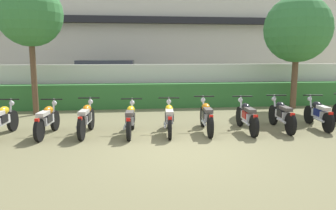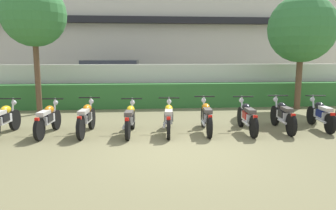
{
  "view_description": "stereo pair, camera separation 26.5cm",
  "coord_description": "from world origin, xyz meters",
  "px_view_note": "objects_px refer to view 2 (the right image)",
  "views": [
    {
      "loc": [
        -1.05,
        -6.92,
        2.16
      ],
      "look_at": [
        0.0,
        2.01,
        0.74
      ],
      "focal_mm": 34.04,
      "sensor_mm": 36.0,
      "label": 1
    },
    {
      "loc": [
        -0.78,
        -6.95,
        2.16
      ],
      "look_at": [
        0.0,
        2.01,
        0.74
      ],
      "focal_mm": 34.04,
      "sensor_mm": 36.0,
      "label": 2
    }
  ],
  "objects_px": {
    "tree_near_inspector": "(34,15)",
    "motorcycle_in_row_4": "(130,119)",
    "motorcycle_in_row_7": "(247,116)",
    "motorcycle_in_row_8": "(283,115)",
    "tree_far_side": "(302,29)",
    "motorcycle_in_row_2": "(48,119)",
    "motorcycle_in_row_5": "(169,118)",
    "parked_car": "(114,79)",
    "motorcycle_in_row_3": "(86,118)",
    "motorcycle_in_row_1": "(4,119)",
    "motorcycle_in_row_6": "(206,116)",
    "motorcycle_in_row_9": "(321,114)"
  },
  "relations": [
    {
      "from": "motorcycle_in_row_3",
      "to": "motorcycle_in_row_2",
      "type": "bearing_deg",
      "value": 93.99
    },
    {
      "from": "motorcycle_in_row_5",
      "to": "motorcycle_in_row_7",
      "type": "xyz_separation_m",
      "value": [
        2.21,
        -0.02,
        0.01
      ]
    },
    {
      "from": "tree_near_inspector",
      "to": "motorcycle_in_row_8",
      "type": "height_order",
      "value": "tree_near_inspector"
    },
    {
      "from": "motorcycle_in_row_8",
      "to": "tree_near_inspector",
      "type": "bearing_deg",
      "value": 71.91
    },
    {
      "from": "motorcycle_in_row_5",
      "to": "motorcycle_in_row_9",
      "type": "relative_size",
      "value": 1.03
    },
    {
      "from": "parked_car",
      "to": "tree_far_side",
      "type": "relative_size",
      "value": 1.03
    },
    {
      "from": "tree_near_inspector",
      "to": "tree_far_side",
      "type": "relative_size",
      "value": 1.05
    },
    {
      "from": "tree_near_inspector",
      "to": "motorcycle_in_row_2",
      "type": "relative_size",
      "value": 2.63
    },
    {
      "from": "parked_car",
      "to": "motorcycle_in_row_3",
      "type": "relative_size",
      "value": 2.49
    },
    {
      "from": "parked_car",
      "to": "motorcycle_in_row_5",
      "type": "height_order",
      "value": "parked_car"
    },
    {
      "from": "motorcycle_in_row_4",
      "to": "motorcycle_in_row_7",
      "type": "bearing_deg",
      "value": -85.71
    },
    {
      "from": "parked_car",
      "to": "tree_far_side",
      "type": "bearing_deg",
      "value": -24.3
    },
    {
      "from": "tree_near_inspector",
      "to": "parked_car",
      "type": "bearing_deg",
      "value": 59.86
    },
    {
      "from": "motorcycle_in_row_2",
      "to": "motorcycle_in_row_3",
      "type": "xyz_separation_m",
      "value": [
        1.02,
        -0.01,
        0.01
      ]
    },
    {
      "from": "tree_far_side",
      "to": "motorcycle_in_row_1",
      "type": "relative_size",
      "value": 2.45
    },
    {
      "from": "motorcycle_in_row_7",
      "to": "motorcycle_in_row_9",
      "type": "height_order",
      "value": "motorcycle_in_row_7"
    },
    {
      "from": "tree_near_inspector",
      "to": "motorcycle_in_row_6",
      "type": "height_order",
      "value": "tree_near_inspector"
    },
    {
      "from": "motorcycle_in_row_2",
      "to": "motorcycle_in_row_4",
      "type": "bearing_deg",
      "value": -87.9
    },
    {
      "from": "tree_far_side",
      "to": "motorcycle_in_row_2",
      "type": "relative_size",
      "value": 2.49
    },
    {
      "from": "motorcycle_in_row_1",
      "to": "motorcycle_in_row_6",
      "type": "relative_size",
      "value": 0.93
    },
    {
      "from": "tree_near_inspector",
      "to": "motorcycle_in_row_2",
      "type": "distance_m",
      "value": 4.65
    },
    {
      "from": "motorcycle_in_row_8",
      "to": "motorcycle_in_row_7",
      "type": "bearing_deg",
      "value": 98.8
    },
    {
      "from": "motorcycle_in_row_9",
      "to": "motorcycle_in_row_5",
      "type": "bearing_deg",
      "value": 98.4
    },
    {
      "from": "motorcycle_in_row_2",
      "to": "tree_near_inspector",
      "type": "bearing_deg",
      "value": 25.89
    },
    {
      "from": "motorcycle_in_row_1",
      "to": "motorcycle_in_row_6",
      "type": "distance_m",
      "value": 5.5
    },
    {
      "from": "motorcycle_in_row_4",
      "to": "motorcycle_in_row_6",
      "type": "bearing_deg",
      "value": -83.77
    },
    {
      "from": "tree_far_side",
      "to": "motorcycle_in_row_4",
      "type": "xyz_separation_m",
      "value": [
        -6.57,
        -3.59,
        -2.71
      ]
    },
    {
      "from": "motorcycle_in_row_1",
      "to": "motorcycle_in_row_6",
      "type": "xyz_separation_m",
      "value": [
        5.5,
        -0.11,
        0.0
      ]
    },
    {
      "from": "motorcycle_in_row_7",
      "to": "motorcycle_in_row_9",
      "type": "relative_size",
      "value": 1.08
    },
    {
      "from": "motorcycle_in_row_2",
      "to": "motorcycle_in_row_4",
      "type": "height_order",
      "value": "motorcycle_in_row_2"
    },
    {
      "from": "motorcycle_in_row_2",
      "to": "motorcycle_in_row_5",
      "type": "height_order",
      "value": "motorcycle_in_row_2"
    },
    {
      "from": "motorcycle_in_row_3",
      "to": "motorcycle_in_row_6",
      "type": "height_order",
      "value": "motorcycle_in_row_3"
    },
    {
      "from": "motorcycle_in_row_6",
      "to": "parked_car",
      "type": "bearing_deg",
      "value": 27.4
    },
    {
      "from": "motorcycle_in_row_2",
      "to": "motorcycle_in_row_6",
      "type": "height_order",
      "value": "motorcycle_in_row_6"
    },
    {
      "from": "motorcycle_in_row_5",
      "to": "motorcycle_in_row_7",
      "type": "height_order",
      "value": "motorcycle_in_row_7"
    },
    {
      "from": "motorcycle_in_row_9",
      "to": "motorcycle_in_row_6",
      "type": "bearing_deg",
      "value": 98.11
    },
    {
      "from": "tree_far_side",
      "to": "motorcycle_in_row_3",
      "type": "height_order",
      "value": "tree_far_side"
    },
    {
      "from": "motorcycle_in_row_2",
      "to": "motorcycle_in_row_5",
      "type": "bearing_deg",
      "value": -86.6
    },
    {
      "from": "tree_far_side",
      "to": "motorcycle_in_row_7",
      "type": "height_order",
      "value": "tree_far_side"
    },
    {
      "from": "parked_car",
      "to": "motorcycle_in_row_2",
      "type": "xyz_separation_m",
      "value": [
        -1.2,
        -7.39,
        -0.49
      ]
    },
    {
      "from": "tree_near_inspector",
      "to": "tree_far_side",
      "type": "bearing_deg",
      "value": 1.2
    },
    {
      "from": "tree_far_side",
      "to": "motorcycle_in_row_6",
      "type": "distance_m",
      "value": 6.29
    },
    {
      "from": "motorcycle_in_row_8",
      "to": "motorcycle_in_row_1",
      "type": "bearing_deg",
      "value": 94.21
    },
    {
      "from": "parked_car",
      "to": "tree_near_inspector",
      "type": "height_order",
      "value": "tree_near_inspector"
    },
    {
      "from": "motorcycle_in_row_2",
      "to": "motorcycle_in_row_8",
      "type": "xyz_separation_m",
      "value": [
        6.56,
        -0.07,
        0.01
      ]
    },
    {
      "from": "motorcycle_in_row_1",
      "to": "motorcycle_in_row_4",
      "type": "bearing_deg",
      "value": -89.2
    },
    {
      "from": "motorcycle_in_row_7",
      "to": "motorcycle_in_row_8",
      "type": "bearing_deg",
      "value": -82.62
    },
    {
      "from": "motorcycle_in_row_5",
      "to": "motorcycle_in_row_4",
      "type": "bearing_deg",
      "value": 96.27
    },
    {
      "from": "motorcycle_in_row_3",
      "to": "motorcycle_in_row_4",
      "type": "distance_m",
      "value": 1.2
    },
    {
      "from": "tree_near_inspector",
      "to": "motorcycle_in_row_4",
      "type": "distance_m",
      "value": 5.73
    }
  ]
}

